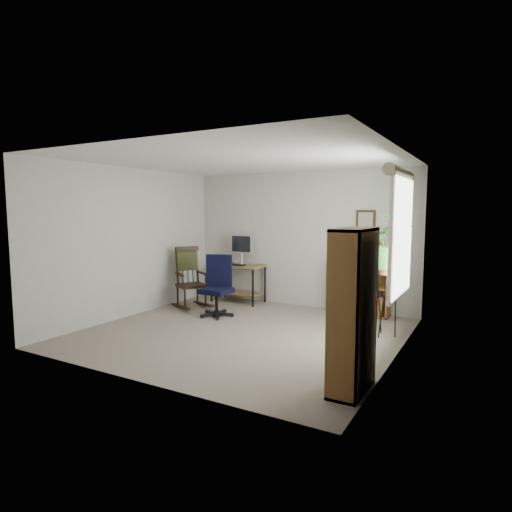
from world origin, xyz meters
The scene contains 18 objects.
floor centered at (0.00, 0.00, 0.00)m, with size 4.20×4.00×0.00m, color gray.
ceiling centered at (0.00, 0.00, 2.40)m, with size 4.20×4.00×0.00m, color silver.
wall_back centered at (0.00, 2.00, 1.20)m, with size 4.20×0.00×2.40m, color #BABAB5.
wall_front centered at (0.00, -2.00, 1.20)m, with size 4.20×0.00×2.40m, color #BABAB5.
wall_left centered at (-2.10, 0.00, 1.20)m, with size 0.00×4.00×2.40m, color #BABAB5.
wall_right centered at (2.10, 0.00, 1.20)m, with size 0.00×4.00×2.40m, color #BABAB5.
window centered at (2.06, 0.30, 1.40)m, with size 0.12×1.20×1.50m, color white, non-canonical shape.
desk centered at (-1.12, 1.70, 0.35)m, with size 0.98×0.54×0.71m, color olive, non-canonical shape.
monitor centered at (-1.12, 1.84, 0.99)m, with size 0.46×0.16×0.56m, color #AEAEB2, non-canonical shape.
keyboard centered at (-1.12, 1.58, 0.72)m, with size 0.40×0.15×0.03m, color black.
office_chair centered at (-0.83, 0.58, 0.50)m, with size 0.55×0.55×1.01m, color black, non-canonical shape.
rocking_chair centered at (-1.59, 0.89, 0.55)m, with size 0.57×0.94×1.09m, color black, non-canonical shape.
low_bookshelf centered at (1.18, 1.82, 0.48)m, with size 0.90×0.30×0.95m, color brown, non-canonical shape.
tall_bookshelf centered at (1.92, -1.15, 0.78)m, with size 0.29×0.68×1.56m, color brown, non-canonical shape.
plant_stand centered at (1.80, 0.81, 0.50)m, with size 0.28×0.28×1.00m, color black, non-canonical shape.
spider_plant centered at (1.80, 0.81, 1.66)m, with size 1.69×1.88×1.46m, color #256322.
potted_plant_small centered at (1.46, 1.83, 1.01)m, with size 0.13×0.24×0.11m, color #256322.
framed_picture centered at (1.18, 1.97, 1.56)m, with size 0.32×0.04×0.32m, color black, non-canonical shape.
Camera 1 is at (3.06, -5.04, 1.73)m, focal length 30.00 mm.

